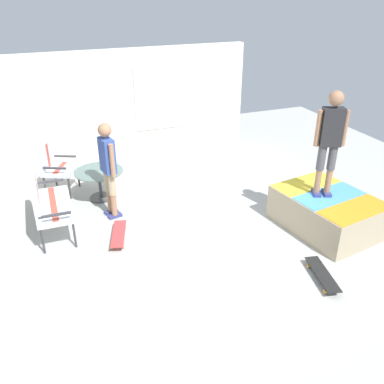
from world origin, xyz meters
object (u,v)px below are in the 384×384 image
Objects in this scene: patio_bench at (45,200)px; skateboard_spare at (322,274)px; skateboard_by_bench at (119,234)px; patio_table at (99,179)px; person_skater at (330,137)px; patio_chair_near_house at (54,163)px; skate_ramp at (328,211)px; person_watching at (108,164)px.

skateboard_spare is (-2.66, -3.42, -0.53)m from patio_bench.
skateboard_by_bench and skateboard_spare have the same top height.
patio_table is 4.16m from person_skater.
patio_bench is 1.53× the size of skateboard_spare.
skate_ramp is at bearing -126.44° from patio_chair_near_house.
skateboard_spare is (-4.15, -3.16, -0.53)m from patio_chair_near_house.
patio_chair_near_house is 5.24m from skateboard_spare.
patio_bench is 0.74× the size of person_skater.
skate_ramp is at bearing -118.44° from person_skater.
patio_chair_near_house is 1.13× the size of patio_table.
skateboard_by_bench is at bearing -179.94° from patio_table.
patio_chair_near_house reaches higher than skateboard_by_bench.
skateboard_spare is (-3.56, -2.41, -0.32)m from patio_table.
patio_chair_near_house is 1.24× the size of skateboard_spare.
skate_ramp is 5.10m from patio_chair_near_house.
person_skater reaches higher than skateboard_spare.
person_watching reaches higher than patio_table.
person_watching reaches higher than skate_ramp.
patio_chair_near_house is at bearing 37.31° from skateboard_spare.
patio_chair_near_house is 5.03m from person_skater.
patio_chair_near_house is at bearing 53.56° from skate_ramp.
person_watching is 2.05× the size of skateboard_spare.
person_watching is 3.59m from person_skater.
person_skater is 2.09m from skateboard_spare.
patio_chair_near_house is at bearing 53.30° from person_skater.
skateboard_spare is at bearing -142.69° from patio_chair_near_house.
patio_chair_near_house is at bearing 32.07° from person_watching.
person_watching is (-1.31, -0.82, 0.38)m from patio_chair_near_house.
skate_ramp is at bearing -109.43° from patio_bench.
skateboard_spare is (-1.12, 0.93, -0.22)m from skate_ramp.
skateboard_spare is (-2.84, -2.34, -0.90)m from person_watching.
person_skater is at bearing -33.41° from skateboard_spare.
patio_bench is 1.53× the size of skateboard_by_bench.
skate_ramp is 4.14m from patio_table.
patio_chair_near_house reaches higher than patio_table.
patio_table is (0.90, -1.01, -0.21)m from patio_bench.
skateboard_by_bench is (-2.09, -0.75, -0.53)m from patio_chair_near_house.
person_skater is at bearing -105.00° from skateboard_by_bench.
patio_bench is at bearing 70.89° from person_skater.
patio_bench is at bearing 131.70° from patio_table.
patio_table is at bearing 0.06° from skateboard_by_bench.
skateboard_by_bench is at bearing -160.27° from patio_chair_near_house.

